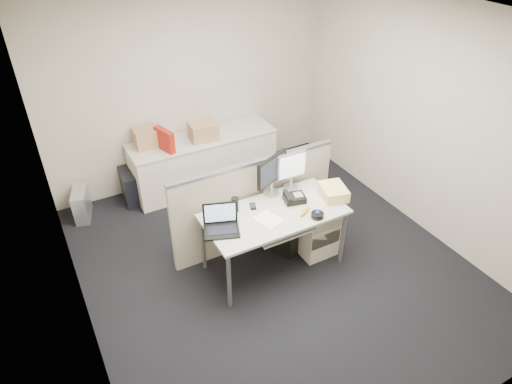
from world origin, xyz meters
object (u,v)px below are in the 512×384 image
desk (274,218)px  desk_phone (294,198)px  laptop (221,221)px  monitor_main (272,176)px

desk → desk_phone: bearing=14.9°
desk → laptop: size_ratio=4.30×
monitor_main → desk_phone: 0.35m
laptop → desk: bearing=22.1°
desk → desk_phone: (0.30, 0.08, 0.10)m
desk → laptop: 0.65m
laptop → desk_phone: bearing=26.4°
laptop → monitor_main: bearing=44.0°
desk → monitor_main: size_ratio=3.15×
monitor_main → laptop: (-0.77, -0.34, -0.11)m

